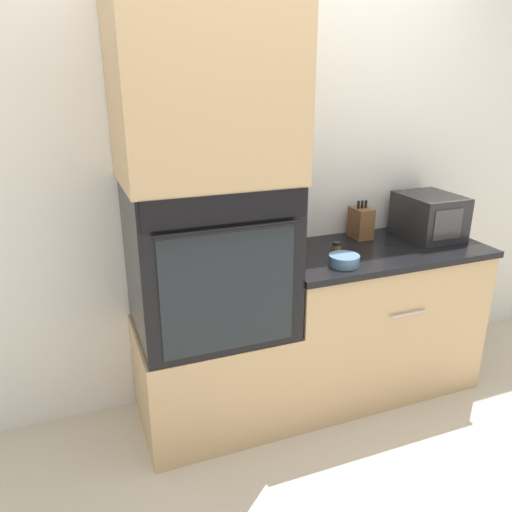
% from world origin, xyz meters
% --- Properties ---
extents(ground_plane, '(12.00, 12.00, 0.00)m').
position_xyz_m(ground_plane, '(0.00, 0.00, 0.00)').
color(ground_plane, beige).
extents(wall_back, '(8.00, 0.05, 2.50)m').
position_xyz_m(wall_back, '(0.00, 0.63, 1.25)').
color(wall_back, silver).
rests_on(wall_back, ground_plane).
extents(oven_cabinet_base, '(0.78, 0.60, 0.56)m').
position_xyz_m(oven_cabinet_base, '(-0.39, 0.30, 0.28)').
color(oven_cabinet_base, tan).
rests_on(oven_cabinet_base, ground_plane).
extents(wall_oven, '(0.75, 0.64, 0.77)m').
position_xyz_m(wall_oven, '(-0.39, 0.30, 0.95)').
color(wall_oven, black).
rests_on(wall_oven, oven_cabinet_base).
extents(oven_cabinet_upper, '(0.78, 0.60, 0.90)m').
position_xyz_m(oven_cabinet_upper, '(-0.39, 0.30, 1.78)').
color(oven_cabinet_upper, tan).
rests_on(oven_cabinet_upper, wall_oven).
extents(counter_unit, '(1.21, 0.63, 0.88)m').
position_xyz_m(counter_unit, '(0.59, 0.30, 0.44)').
color(counter_unit, tan).
rests_on(counter_unit, ground_plane).
extents(microwave, '(0.31, 0.37, 0.25)m').
position_xyz_m(microwave, '(0.98, 0.36, 1.01)').
color(microwave, '#232326').
rests_on(microwave, counter_unit).
extents(knife_block, '(0.10, 0.14, 0.22)m').
position_xyz_m(knife_block, '(0.59, 0.49, 0.97)').
color(knife_block, brown).
rests_on(knife_block, counter_unit).
extents(bowl, '(0.16, 0.16, 0.05)m').
position_xyz_m(bowl, '(0.27, 0.12, 0.91)').
color(bowl, '#517599').
rests_on(bowl, counter_unit).
extents(condiment_jar_near, '(0.05, 0.05, 0.10)m').
position_xyz_m(condiment_jar_near, '(0.16, 0.41, 0.93)').
color(condiment_jar_near, brown).
rests_on(condiment_jar_near, counter_unit).
extents(condiment_jar_mid, '(0.05, 0.05, 0.08)m').
position_xyz_m(condiment_jar_mid, '(0.30, 0.26, 0.92)').
color(condiment_jar_mid, brown).
rests_on(condiment_jar_mid, counter_unit).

